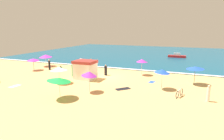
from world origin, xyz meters
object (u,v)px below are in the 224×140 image
object	(u,v)px
beach_umbrella_1	(33,60)
beachgoer_5	(49,65)
parked_bicycle	(179,93)
beachgoer_2	(208,94)
beach_umbrella_0	(142,61)
beach_umbrella_8	(59,69)
beach_umbrella_9	(59,79)
beach_umbrella_6	(46,56)
beach_umbrella_7	(195,68)
lifeguard_cabana	(85,70)
beach_umbrella_3	(81,60)
beachgoer_3	(106,70)
beachgoer_0	(73,70)
beachgoer_1	(61,68)
beach_umbrella_5	(89,74)
small_boat_0	(177,56)
beachgoer_4	(91,65)
beach_umbrella_4	(162,71)

from	to	relation	value
beach_umbrella_1	beachgoer_5	world-z (taller)	beach_umbrella_1
parked_bicycle	beachgoer_2	world-z (taller)	beachgoer_2
beach_umbrella_0	beach_umbrella_1	size ratio (longest dim) A/B	0.91
beach_umbrella_8	beach_umbrella_9	xyz separation A→B (m)	(3.47, -4.54, 0.09)
beach_umbrella_9	beach_umbrella_8	bearing A→B (deg)	127.43
beach_umbrella_6	beach_umbrella_7	bearing A→B (deg)	-5.82
lifeguard_cabana	beach_umbrella_0	xyz separation A→B (m)	(6.42, 5.13, 0.84)
beach_umbrella_3	beachgoer_5	world-z (taller)	beach_umbrella_3
beach_umbrella_7	parked_bicycle	xyz separation A→B (m)	(-1.34, -5.27, -1.67)
beachgoer_2	beachgoer_3	bearing A→B (deg)	155.48
beach_umbrella_7	beachgoer_5	bearing A→B (deg)	179.25
beach_umbrella_9	beachgoer_0	size ratio (longest dim) A/B	1.70
beach_umbrella_3	beachgoer_2	xyz separation A→B (m)	(18.48, -8.09, -0.91)
beachgoer_1	beachgoer_3	xyz separation A→B (m)	(8.09, -0.26, 0.38)
parked_bicycle	beachgoer_3	world-z (taller)	beachgoer_3
beachgoer_5	beach_umbrella_9	bearing A→B (deg)	-46.61
beach_umbrella_0	beachgoer_0	bearing A→B (deg)	-153.68
beach_umbrella_7	beachgoer_2	bearing A→B (deg)	-78.02
beach_umbrella_6	beach_umbrella_9	size ratio (longest dim) A/B	0.75
beachgoer_5	beachgoer_0	bearing A→B (deg)	-20.68
beach_umbrella_8	beachgoer_0	world-z (taller)	beach_umbrella_8
beach_umbrella_6	beachgoer_3	world-z (taller)	beach_umbrella_6
beach_umbrella_5	beachgoer_3	size ratio (longest dim) A/B	1.50
beach_umbrella_0	beach_umbrella_8	bearing A→B (deg)	-135.97
beach_umbrella_6	beachgoer_2	size ratio (longest dim) A/B	1.50
beachgoer_2	small_boat_0	distance (m)	28.28
beach_umbrella_1	beach_umbrella_9	xyz separation A→B (m)	(12.06, -9.26, 0.14)
beachgoer_0	beachgoer_2	size ratio (longest dim) A/B	1.17
beach_umbrella_7	beach_umbrella_9	bearing A→B (deg)	-139.57
beach_umbrella_1	beach_umbrella_9	size ratio (longest dim) A/B	0.82
beachgoer_4	beach_umbrella_7	bearing A→B (deg)	-8.95
beach_umbrella_5	beachgoer_2	distance (m)	11.74
parked_bicycle	beach_umbrella_7	bearing A→B (deg)	75.69
beach_umbrella_3	beachgoer_2	bearing A→B (deg)	-23.64
beach_umbrella_4	beachgoer_0	xyz separation A→B (m)	(-12.59, 1.45, -1.17)
beach_umbrella_7	beach_umbrella_5	bearing A→B (deg)	-144.45
beach_umbrella_0	parked_bicycle	size ratio (longest dim) A/B	1.35
beach_umbrella_6	beachgoer_4	world-z (taller)	beach_umbrella_6
beach_umbrella_4	beach_umbrella_5	size ratio (longest dim) A/B	0.99
beach_umbrella_4	beachgoer_5	xyz separation A→B (m)	(-18.61, 3.72, -1.24)
beach_umbrella_0	beach_umbrella_6	size ratio (longest dim) A/B	0.99
beach_umbrella_3	beachgoer_0	world-z (taller)	beach_umbrella_3
beach_umbrella_0	beachgoer_3	world-z (taller)	beach_umbrella_0
beachgoer_0	beach_umbrella_6	bearing A→B (deg)	152.44
lifeguard_cabana	beach_umbrella_5	distance (m)	5.69
parked_bicycle	beachgoer_2	size ratio (longest dim) A/B	1.11
parked_bicycle	beachgoer_4	size ratio (longest dim) A/B	0.92
beach_umbrella_7	beachgoer_0	world-z (taller)	beach_umbrella_7
lifeguard_cabana	beachgoer_1	size ratio (longest dim) A/B	3.48
lifeguard_cabana	beachgoer_5	size ratio (longest dim) A/B	1.63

